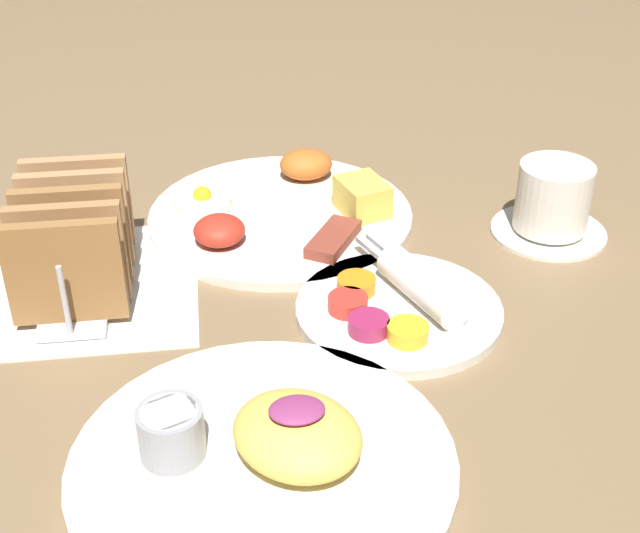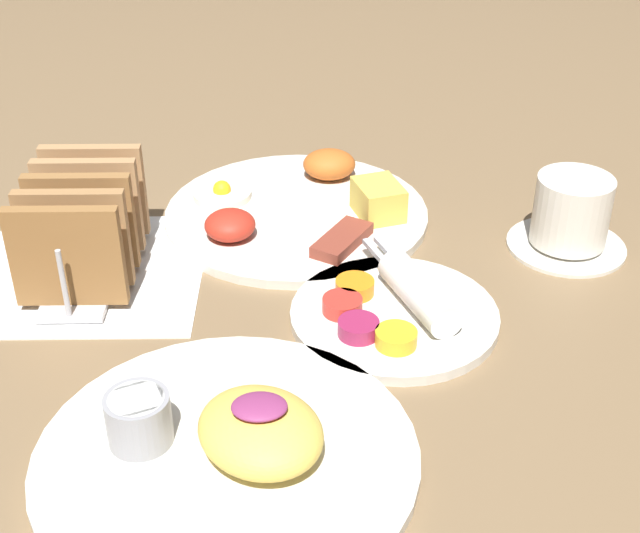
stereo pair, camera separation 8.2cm
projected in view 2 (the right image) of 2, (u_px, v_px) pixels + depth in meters
The scene contains 7 objects.
ground_plane at pixel (255, 321), 0.80m from camera, with size 3.00×3.00×0.00m, color brown.
napkin_flat at pixel (90, 271), 0.87m from camera, with size 0.22×0.22×0.00m.
plate_breakfast at pixel (300, 209), 0.96m from camera, with size 0.28×0.28×0.05m.
plate_condiments at pixel (395, 312), 0.79m from camera, with size 0.19×0.20×0.04m.
plate_foreground at pixel (228, 447), 0.64m from camera, with size 0.28×0.28×0.06m.
toast_rack at pixel (83, 226), 0.84m from camera, with size 0.10×0.18×0.10m.
coffee_cup at pixel (571, 216), 0.89m from camera, with size 0.12×0.12×0.08m.
Camera 2 is at (0.05, -0.65, 0.47)m, focal length 50.00 mm.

